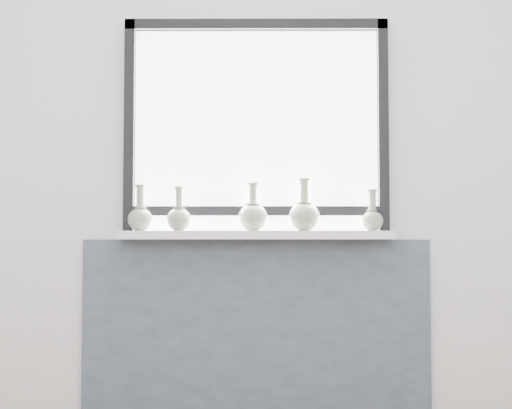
{
  "coord_description": "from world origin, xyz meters",
  "views": [
    {
      "loc": [
        0.02,
        -2.07,
        0.81
      ],
      "look_at": [
        0.0,
        1.55,
        1.02
      ],
      "focal_mm": 55.0,
      "sensor_mm": 36.0,
      "label": 1
    }
  ],
  "objects_px": {
    "vase_b": "(179,217)",
    "vase_d": "(304,214)",
    "vase_e": "(372,218)",
    "windowsill": "(256,235)",
    "vase_c": "(253,215)",
    "vase_a": "(140,217)"
  },
  "relations": [
    {
      "from": "vase_e",
      "to": "vase_d",
      "type": "bearing_deg",
      "value": 178.42
    },
    {
      "from": "vase_c",
      "to": "vase_d",
      "type": "height_order",
      "value": "vase_d"
    },
    {
      "from": "vase_b",
      "to": "vase_d",
      "type": "distance_m",
      "value": 0.61
    },
    {
      "from": "vase_b",
      "to": "vase_c",
      "type": "xyz_separation_m",
      "value": [
        0.36,
        0.03,
        0.01
      ]
    },
    {
      "from": "vase_e",
      "to": "vase_c",
      "type": "bearing_deg",
      "value": 178.44
    },
    {
      "from": "windowsill",
      "to": "vase_c",
      "type": "height_order",
      "value": "vase_c"
    },
    {
      "from": "vase_c",
      "to": "vase_d",
      "type": "relative_size",
      "value": 0.92
    },
    {
      "from": "vase_a",
      "to": "vase_b",
      "type": "height_order",
      "value": "vase_a"
    },
    {
      "from": "vase_d",
      "to": "vase_b",
      "type": "bearing_deg",
      "value": -177.88
    },
    {
      "from": "vase_b",
      "to": "vase_c",
      "type": "bearing_deg",
      "value": 4.68
    },
    {
      "from": "windowsill",
      "to": "vase_c",
      "type": "distance_m",
      "value": 0.1
    },
    {
      "from": "vase_a",
      "to": "vase_e",
      "type": "relative_size",
      "value": 1.11
    },
    {
      "from": "vase_d",
      "to": "vase_e",
      "type": "relative_size",
      "value": 1.27
    },
    {
      "from": "vase_d",
      "to": "vase_c",
      "type": "bearing_deg",
      "value": 178.47
    },
    {
      "from": "windowsill",
      "to": "vase_b",
      "type": "height_order",
      "value": "vase_b"
    },
    {
      "from": "windowsill",
      "to": "vase_d",
      "type": "relative_size",
      "value": 5.18
    },
    {
      "from": "windowsill",
      "to": "vase_e",
      "type": "xyz_separation_m",
      "value": [
        0.56,
        -0.01,
        0.08
      ]
    },
    {
      "from": "vase_b",
      "to": "vase_e",
      "type": "distance_m",
      "value": 0.93
    },
    {
      "from": "vase_d",
      "to": "vase_e",
      "type": "xyz_separation_m",
      "value": [
        0.33,
        -0.01,
        -0.02
      ]
    },
    {
      "from": "vase_b",
      "to": "vase_e",
      "type": "xyz_separation_m",
      "value": [
        0.93,
        0.01,
        -0.0
      ]
    },
    {
      "from": "vase_b",
      "to": "vase_e",
      "type": "bearing_deg",
      "value": 0.83
    },
    {
      "from": "windowsill",
      "to": "vase_d",
      "type": "bearing_deg",
      "value": -0.21
    }
  ]
}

